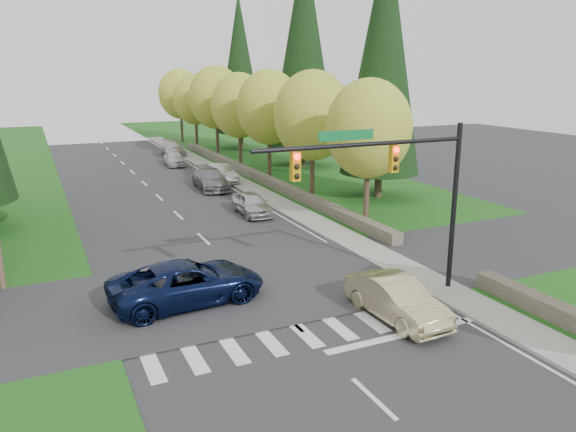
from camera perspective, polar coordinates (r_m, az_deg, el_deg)
ground at (r=17.13m, az=6.78°, el=-16.28°), size 120.00×120.00×0.00m
grass_east at (r=39.54m, az=7.88°, el=1.77°), size 14.00×110.00×0.06m
cross_street at (r=23.59m, az=-3.41°, el=-7.20°), size 120.00×8.00×0.10m
sidewalk_east at (r=38.46m, az=-1.43°, el=1.60°), size 1.80×80.00×0.13m
curb_east at (r=38.14m, az=-2.61°, el=1.48°), size 0.20×80.00×0.13m
stone_wall_north at (r=46.29m, az=-3.42°, el=4.18°), size 0.70×40.00×0.70m
traffic_signal at (r=21.22m, az=11.00°, el=4.11°), size 8.70×0.37×6.80m
decid_tree_0 at (r=31.62m, az=8.22°, el=8.77°), size 4.80×4.80×8.37m
decid_tree_1 at (r=37.69m, az=2.53°, el=10.15°), size 5.20×5.20×8.80m
decid_tree_2 at (r=43.94m, az=-1.94°, el=10.97°), size 5.00×5.00×8.82m
decid_tree_3 at (r=50.50m, az=-4.97°, el=11.11°), size 5.00×5.00×8.55m
decid_tree_4 at (r=57.14m, az=-7.32°, el=11.86°), size 5.40×5.40×9.18m
decid_tree_5 at (r=63.81m, az=-9.41°, el=11.60°), size 4.80×4.80×8.30m
decid_tree_6 at (r=70.59m, az=-10.90°, el=12.08°), size 5.20×5.20×8.86m
conifer_e_a at (r=39.12m, az=9.68°, el=15.98°), size 5.44×5.44×17.80m
conifer_e_b at (r=51.79m, az=1.62°, el=16.93°), size 6.12×6.12×19.80m
conifer_e_c at (r=64.26m, az=-4.95°, el=15.11°), size 5.10×5.10×16.80m
sedan_champagne at (r=20.80m, az=10.99°, el=-8.30°), size 1.82×4.65×1.51m
suv_navy at (r=22.07m, az=-10.18°, el=-6.68°), size 6.20×3.29×1.66m
parked_car_a at (r=34.86m, az=-3.69°, el=1.27°), size 1.80×4.17×1.40m
parked_car_b at (r=42.70m, az=-7.83°, el=3.73°), size 2.46×5.34×1.51m
parked_car_c at (r=45.10m, az=-6.92°, el=4.31°), size 1.93×4.56×1.46m
parked_car_d at (r=53.84m, az=-11.49°, el=5.76°), size 1.96×4.15×1.37m
parked_car_e at (r=60.17m, az=-11.60°, el=6.74°), size 2.60×5.38×1.51m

